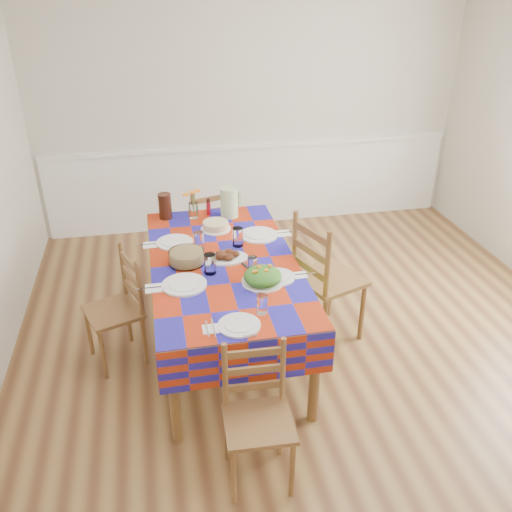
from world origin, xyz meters
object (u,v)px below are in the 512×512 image
(chair_right, at_px, (325,280))
(chair_left, at_px, (118,310))
(tea_pitcher, at_px, (165,206))
(dining_table, at_px, (224,271))
(chair_near, at_px, (258,417))
(meat_platter, at_px, (227,256))
(chair_far, at_px, (207,230))
(green_pitcher, at_px, (229,202))

(chair_right, bearing_deg, chair_left, 68.62)
(chair_left, bearing_deg, tea_pitcher, 132.81)
(dining_table, relative_size, chair_near, 2.27)
(meat_platter, distance_m, tea_pitcher, 0.90)
(chair_left, bearing_deg, dining_table, 68.25)
(tea_pitcher, xyz_separation_m, chair_far, (0.37, 0.37, -0.43))
(dining_table, xyz_separation_m, green_pitcher, (0.16, 0.77, 0.21))
(green_pitcher, bearing_deg, meat_platter, -100.41)
(dining_table, distance_m, tea_pitcher, 0.93)
(meat_platter, height_order, chair_left, chair_left)
(dining_table, relative_size, chair_right, 1.86)
(green_pitcher, bearing_deg, dining_table, -102.12)
(chair_near, height_order, chair_far, chair_far)
(chair_right, bearing_deg, tea_pitcher, 32.57)
(chair_near, xyz_separation_m, chair_right, (0.76, 1.19, 0.09))
(tea_pitcher, distance_m, chair_right, 1.45)
(chair_near, bearing_deg, green_pitcher, 87.72)
(green_pitcher, relative_size, chair_near, 0.30)
(tea_pitcher, height_order, chair_near, tea_pitcher)
(green_pitcher, bearing_deg, chair_left, -141.08)
(chair_near, bearing_deg, chair_left, 124.65)
(chair_far, distance_m, chair_left, 1.43)
(chair_near, relative_size, chair_left, 0.98)
(meat_platter, distance_m, chair_left, 0.87)
(dining_table, xyz_separation_m, meat_platter, (0.03, 0.02, 0.11))
(tea_pitcher, relative_size, chair_far, 0.25)
(meat_platter, bearing_deg, chair_far, 90.84)
(tea_pitcher, height_order, chair_far, tea_pitcher)
(dining_table, height_order, chair_left, chair_left)
(dining_table, relative_size, meat_platter, 6.33)
(dining_table, height_order, green_pitcher, green_pitcher)
(chair_near, bearing_deg, chair_far, 92.23)
(tea_pitcher, bearing_deg, green_pitcher, -7.18)
(tea_pitcher, distance_m, chair_far, 0.68)
(chair_near, height_order, chair_right, chair_right)
(chair_near, distance_m, chair_right, 1.42)
(meat_platter, distance_m, chair_far, 1.23)
(chair_left, height_order, chair_right, chair_right)
(green_pitcher, xyz_separation_m, chair_left, (-0.93, -0.75, -0.45))
(meat_platter, relative_size, chair_near, 0.36)
(meat_platter, relative_size, chair_far, 0.35)
(dining_table, bearing_deg, chair_far, 89.50)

